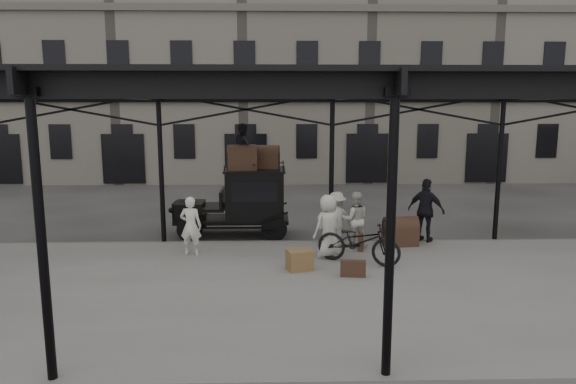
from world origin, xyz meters
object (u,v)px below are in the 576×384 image
(porter_left, at_px, (191,226))
(porter_official, at_px, (426,210))
(steamer_trunk_platform, at_px, (400,233))
(taxi, at_px, (245,199))
(steamer_trunk_roof_near, at_px, (242,159))
(bicycle, at_px, (359,241))

(porter_left, xyz_separation_m, porter_official, (6.75, 1.22, 0.14))
(steamer_trunk_platform, bearing_deg, porter_left, -177.08)
(taxi, distance_m, porter_left, 2.92)
(steamer_trunk_roof_near, bearing_deg, taxi, 63.90)
(taxi, distance_m, steamer_trunk_platform, 4.96)
(taxi, bearing_deg, steamer_trunk_roof_near, -108.07)
(taxi, xyz_separation_m, porter_left, (-1.33, -2.59, -0.25))
(taxi, height_order, steamer_trunk_platform, taxi)
(taxi, relative_size, bicycle, 1.66)
(porter_left, relative_size, porter_official, 0.85)
(porter_official, xyz_separation_m, bicycle, (-2.34, -2.08, -0.37))
(bicycle, height_order, steamer_trunk_platform, bicycle)
(porter_left, xyz_separation_m, steamer_trunk_roof_near, (1.25, 2.34, 1.55))
(taxi, xyz_separation_m, porter_official, (5.42, -1.38, -0.11))
(porter_official, relative_size, steamer_trunk_platform, 1.98)
(porter_official, relative_size, bicycle, 0.86)
(taxi, bearing_deg, steamer_trunk_platform, -20.82)
(steamer_trunk_roof_near, height_order, steamer_trunk_platform, steamer_trunk_roof_near)
(taxi, relative_size, steamer_trunk_roof_near, 4.07)
(porter_left, bearing_deg, bicycle, 176.69)
(porter_left, height_order, bicycle, porter_left)
(taxi, bearing_deg, porter_left, -117.14)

